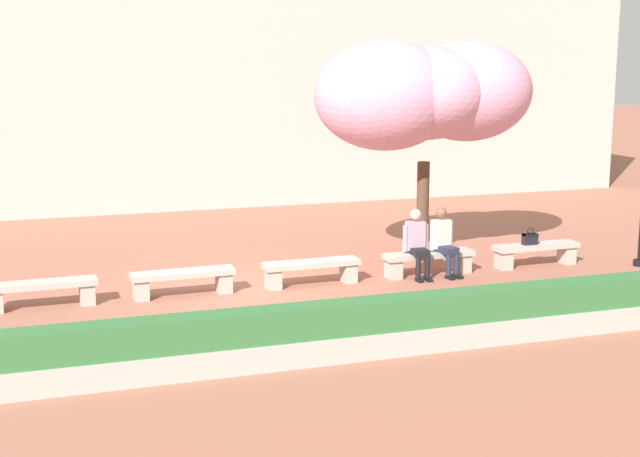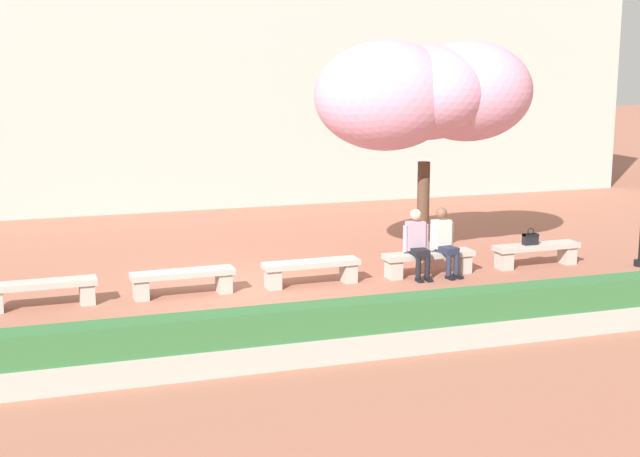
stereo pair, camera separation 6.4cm
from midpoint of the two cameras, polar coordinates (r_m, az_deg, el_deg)
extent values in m
plane|color=#9E604C|center=(15.99, -4.47, -3.96)|extent=(100.00, 100.00, 0.00)
cube|color=#B7B2A8|center=(25.93, -10.40, 9.54)|extent=(28.00, 4.00, 7.09)
cube|color=#ADA89E|center=(15.45, -17.30, -3.42)|extent=(1.81, 0.46, 0.10)
cube|color=#ADA89E|center=(15.55, -14.57, -4.04)|extent=(0.25, 0.35, 0.35)
cube|color=#ADA89E|center=(15.66, -8.67, -2.86)|extent=(1.81, 0.46, 0.10)
cube|color=#ADA89E|center=(15.60, -11.28, -3.85)|extent=(0.25, 0.35, 0.35)
cube|color=#ADA89E|center=(15.86, -6.06, -3.45)|extent=(0.25, 0.35, 0.35)
cube|color=#ADA89E|center=(16.20, -0.45, -2.26)|extent=(1.81, 0.46, 0.10)
cube|color=#ADA89E|center=(16.04, -2.91, -3.24)|extent=(0.25, 0.35, 0.35)
cube|color=#ADA89E|center=(16.50, 1.94, -2.83)|extent=(0.25, 0.35, 0.35)
cube|color=#ADA89E|center=(17.06, 7.08, -1.67)|extent=(1.81, 0.46, 0.10)
cube|color=#ADA89E|center=(16.80, 4.84, -2.61)|extent=(0.25, 0.35, 0.35)
cube|color=#ADA89E|center=(17.44, 9.21, -2.21)|extent=(0.25, 0.35, 0.35)
cube|color=#ADA89E|center=(18.18, 13.79, -1.12)|extent=(1.81, 0.46, 0.10)
cube|color=#ADA89E|center=(17.84, 11.80, -2.00)|extent=(0.25, 0.35, 0.35)
cube|color=#ADA89E|center=(18.63, 15.63, -1.63)|extent=(0.25, 0.35, 0.35)
cube|color=black|center=(16.62, 6.49, -3.31)|extent=(0.11, 0.22, 0.06)
cylinder|color=black|center=(16.62, 6.42, -2.56)|extent=(0.10, 0.10, 0.42)
cube|color=black|center=(16.69, 7.06, -3.26)|extent=(0.11, 0.22, 0.06)
cylinder|color=black|center=(16.69, 6.99, -2.51)|extent=(0.10, 0.10, 0.42)
cube|color=black|center=(16.76, 6.49, -1.50)|extent=(0.30, 0.41, 0.12)
cube|color=#B293A8|center=(16.90, 6.23, -0.45)|extent=(0.35, 0.23, 0.54)
sphere|color=beige|center=(16.83, 6.26, 0.90)|extent=(0.21, 0.21, 0.21)
cylinder|color=#B293A8|center=(16.81, 5.59, -0.64)|extent=(0.09, 0.09, 0.50)
cylinder|color=#B293A8|center=(16.97, 6.91, -0.56)|extent=(0.09, 0.09, 0.50)
cube|color=black|center=(16.88, 8.44, -3.14)|extent=(0.13, 0.23, 0.06)
cylinder|color=#23283D|center=(16.87, 8.34, -2.40)|extent=(0.10, 0.10, 0.42)
cube|color=black|center=(16.98, 8.94, -3.06)|extent=(0.13, 0.23, 0.06)
cylinder|color=#23283D|center=(16.98, 8.84, -2.33)|extent=(0.10, 0.10, 0.42)
cube|color=#23283D|center=(17.01, 8.27, -1.36)|extent=(0.34, 0.44, 0.12)
cube|color=silver|center=(17.13, 7.87, -0.34)|extent=(0.37, 0.27, 0.54)
sphere|color=brown|center=(17.06, 7.90, 0.99)|extent=(0.21, 0.21, 0.21)
cylinder|color=silver|center=(17.00, 7.32, -0.55)|extent=(0.09, 0.09, 0.50)
cylinder|color=silver|center=(17.24, 8.47, -0.42)|extent=(0.09, 0.09, 0.50)
cube|color=black|center=(18.05, 13.41, -0.67)|extent=(0.30, 0.14, 0.22)
cube|color=black|center=(18.03, 13.43, -0.40)|extent=(0.30, 0.15, 0.04)
torus|color=black|center=(18.02, 13.43, -0.17)|extent=(0.14, 0.02, 0.14)
cylinder|color=#513828|center=(18.19, 6.71, 1.09)|extent=(0.25, 0.25, 2.02)
ellipsoid|color=pink|center=(17.94, 6.88, 8.63)|extent=(2.48, 2.71, 1.86)
ellipsoid|color=pink|center=(17.46, 4.36, 8.48)|extent=(2.84, 2.43, 2.13)
ellipsoid|color=pink|center=(18.30, 9.52, 8.66)|extent=(2.67, 2.34, 2.00)
cylinder|color=black|center=(18.86, 19.89, -2.09)|extent=(0.24, 0.24, 0.12)
cube|color=#ADA89E|center=(12.29, 0.05, -7.65)|extent=(16.41, 0.50, 0.36)
cube|color=#336B38|center=(12.17, 0.05, -5.87)|extent=(16.31, 0.44, 0.44)
camera|label=1|loc=(0.03, -89.89, 0.02)|focal=50.00mm
camera|label=2|loc=(0.03, 90.11, -0.02)|focal=50.00mm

